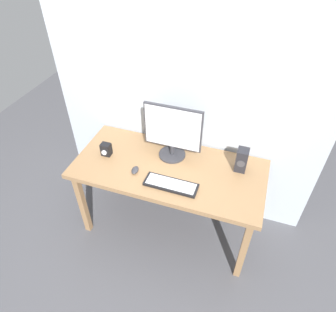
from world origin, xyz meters
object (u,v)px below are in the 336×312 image
monitor (173,132)px  audio_controller (106,149)px  desk (169,174)px  speaker_right (242,160)px  mouse (135,170)px  keyboard_primary (171,185)px

monitor → audio_controller: size_ratio=4.29×
desk → speaker_right: bearing=16.8°
desk → mouse: size_ratio=17.30×
monitor → speaker_right: 0.59m
monitor → mouse: 0.43m
keyboard_primary → mouse: 0.32m
monitor → keyboard_primary: size_ratio=1.16×
desk → speaker_right: 0.60m
audio_controller → mouse: bearing=-20.0°
keyboard_primary → speaker_right: (0.47, 0.35, 0.09)m
desk → mouse: bearing=-150.9°
mouse → audio_controller: bearing=154.4°
mouse → speaker_right: size_ratio=0.45×
desk → monitor: 0.36m
keyboard_primary → audio_controller: (-0.63, 0.17, 0.04)m
keyboard_primary → audio_controller: audio_controller is taller
mouse → speaker_right: (0.79, 0.30, 0.08)m
speaker_right → keyboard_primary: bearing=-142.9°
monitor → mouse: monitor is taller
monitor → audio_controller: 0.59m
desk → keyboard_primary: keyboard_primary is taller
keyboard_primary → audio_controller: bearing=165.1°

